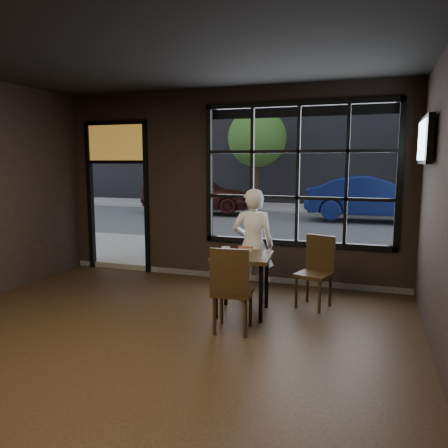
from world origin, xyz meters
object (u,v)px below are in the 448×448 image
(cafe_table, at_px, (242,284))
(chair_near, at_px, (233,288))
(man, at_px, (253,245))
(navy_car, at_px, (373,197))

(cafe_table, xyz_separation_m, chair_near, (0.07, -0.62, 0.12))
(chair_near, height_order, man, man)
(man, distance_m, navy_car, 9.49)
(chair_near, distance_m, navy_car, 10.65)
(cafe_table, xyz_separation_m, navy_car, (1.63, 9.92, 0.42))
(man, bearing_deg, chair_near, 84.10)
(chair_near, bearing_deg, cafe_table, -89.89)
(cafe_table, distance_m, chair_near, 0.63)
(cafe_table, relative_size, man, 0.49)
(cafe_table, xyz_separation_m, man, (-0.01, 0.57, 0.42))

